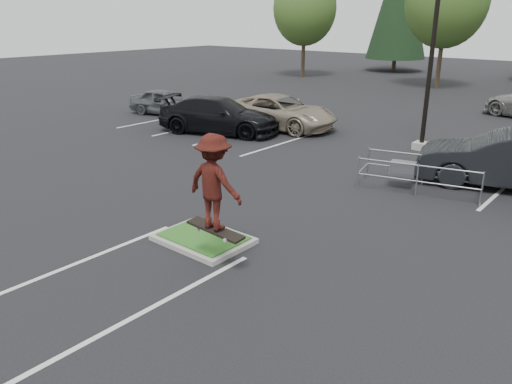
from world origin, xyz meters
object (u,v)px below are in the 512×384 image
Objects in this scene: decid_b at (446,3)px; car_l_black at (217,115)px; skateboarder at (214,183)px; car_l_tan at (279,112)px; light_pole at (434,33)px; car_l_grey at (165,102)px; car_r_charc at (510,160)px; decid_a at (305,11)px; cart_corral at (407,169)px.

decid_b reaches higher than car_l_black.
skateboarder is 0.38× the size of car_l_tan.
car_l_grey is (-14.00, -1.71, -3.86)m from light_pole.
car_l_black is at bearing -95.62° from decid_b.
car_l_tan is 1.02× the size of car_r_charc.
car_l_tan is at bearing -61.40° from skateboarder.
cart_corral is at bearing -49.01° from decid_a.
car_r_charc reaches higher than cart_corral.
decid_a is 31.10m from car_r_charc.
decid_a is 1.56× the size of car_l_black.
light_pole is 1.77× the size of car_l_black.
car_r_charc reaches higher than car_l_grey.
decid_a reaches higher than car_r_charc.
car_l_tan is at bearing -91.48° from decid_b.
decid_a is at bearing 6.14° from car_l_black.
car_r_charc is (18.00, -1.19, 0.22)m from car_l_grey.
decid_a is 1.56× the size of car_l_tan.
cart_corral is at bearing -64.06° from car_r_charc.
cart_corral is (20.11, -23.14, -4.93)m from decid_a.
decid_b is (-6.51, 18.53, 1.48)m from light_pole.
decid_b is 32.38m from skateboarder.
skateboarder is at bearing -110.68° from cart_corral.
car_l_grey is (4.51, -19.75, -4.88)m from decid_a.
decid_b is at bearing 94.92° from cart_corral.
car_l_grey is at bearing 153.73° from cart_corral.
skateboarder is (7.21, -31.31, -4.07)m from decid_b.
skateboarder is (0.70, -12.77, -2.59)m from light_pole.
car_l_tan is 3.09m from car_l_black.
car_l_tan is at bearing -50.93° from car_l_black.
decid_a is 36.48m from skateboarder.
car_r_charc is at bearing -112.00° from skateboarder.
decid_a is 31.05m from cart_corral.
skateboarder is at bearing -86.86° from light_pole.
car_l_grey is at bearing -110.30° from decid_b.
light_pole reaches higher than car_l_grey.
decid_b reaches higher than decid_a.
car_l_grey is 0.74× the size of car_r_charc.
decid_b is 1.68× the size of car_l_black.
car_l_black is at bearing -105.55° from car_r_charc.
skateboarder is 0.53× the size of car_l_grey.
decid_b is 22.24m from car_l_grey.
light_pole is 7.96m from car_l_tan.
decid_b is 25.56m from cart_corral.
light_pole is at bearing -89.03° from car_l_black.
car_l_black is 12.64m from car_r_charc.
car_l_tan is (-8.60, 4.60, 0.14)m from cart_corral.
decid_b is 2.34× the size of car_l_grey.
car_r_charc is (12.64, 0.21, 0.09)m from car_l_black.
car_r_charc reaches higher than car_l_black.
skateboarder is at bearing -34.99° from car_r_charc.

